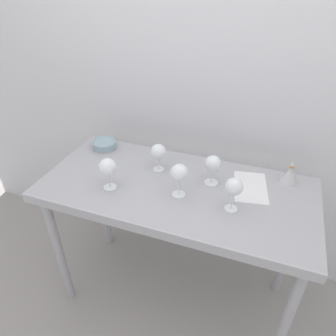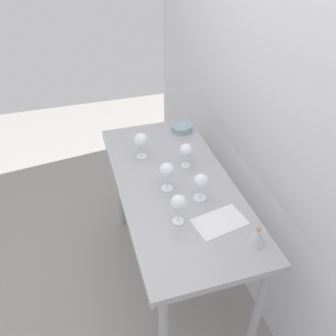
{
  "view_description": "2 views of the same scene",
  "coord_description": "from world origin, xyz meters",
  "px_view_note": "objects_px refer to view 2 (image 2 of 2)",
  "views": [
    {
      "loc": [
        0.4,
        -1.22,
        1.86
      ],
      "look_at": [
        -0.04,
        -0.01,
        1.01
      ],
      "focal_mm": 33.26,
      "sensor_mm": 36.0,
      "label": 1
    },
    {
      "loc": [
        1.48,
        -0.49,
        2.2
      ],
      "look_at": [
        -0.02,
        -0.04,
        1.0
      ],
      "focal_mm": 37.41,
      "sensor_mm": 36.0,
      "label": 2
    }
  ],
  "objects_px": {
    "decanter_funnel": "(257,236)",
    "wine_glass_near_right": "(179,203)",
    "tasting_bowl": "(182,128)",
    "wine_glass_far_right": "(201,182)",
    "wine_glass_far_left": "(186,151)",
    "wine_glass_near_left": "(141,141)",
    "wine_glass_near_center": "(167,171)",
    "tasting_sheet_upper": "(220,222)"
  },
  "relations": [
    {
      "from": "wine_glass_near_right",
      "to": "wine_glass_far_left",
      "type": "xyz_separation_m",
      "value": [
        -0.44,
        0.19,
        -0.02
      ]
    },
    {
      "from": "wine_glass_near_left",
      "to": "tasting_sheet_upper",
      "type": "bearing_deg",
      "value": 20.29
    },
    {
      "from": "tasting_sheet_upper",
      "to": "tasting_bowl",
      "type": "height_order",
      "value": "tasting_bowl"
    },
    {
      "from": "wine_glass_near_left",
      "to": "decanter_funnel",
      "type": "relative_size",
      "value": 1.25
    },
    {
      "from": "decanter_funnel",
      "to": "wine_glass_far_right",
      "type": "bearing_deg",
      "value": -159.07
    },
    {
      "from": "wine_glass_far_left",
      "to": "decanter_funnel",
      "type": "relative_size",
      "value": 1.15
    },
    {
      "from": "wine_glass_far_right",
      "to": "wine_glass_near_right",
      "type": "xyz_separation_m",
      "value": [
        0.14,
        -0.17,
        0.01
      ]
    },
    {
      "from": "wine_glass_near_left",
      "to": "tasting_bowl",
      "type": "distance_m",
      "value": 0.42
    },
    {
      "from": "wine_glass_far_right",
      "to": "wine_glass_near_left",
      "type": "bearing_deg",
      "value": -155.54
    },
    {
      "from": "wine_glass_far_left",
      "to": "tasting_sheet_upper",
      "type": "distance_m",
      "value": 0.51
    },
    {
      "from": "wine_glass_near_left",
      "to": "tasting_bowl",
      "type": "xyz_separation_m",
      "value": [
        -0.23,
        0.34,
        -0.09
      ]
    },
    {
      "from": "wine_glass_near_right",
      "to": "tasting_bowl",
      "type": "bearing_deg",
      "value": 160.55
    },
    {
      "from": "wine_glass_near_right",
      "to": "decanter_funnel",
      "type": "bearing_deg",
      "value": 52.43
    },
    {
      "from": "wine_glass_far_left",
      "to": "decanter_funnel",
      "type": "bearing_deg",
      "value": 10.13
    },
    {
      "from": "tasting_sheet_upper",
      "to": "tasting_bowl",
      "type": "bearing_deg",
      "value": 163.52
    },
    {
      "from": "wine_glass_near_center",
      "to": "decanter_funnel",
      "type": "xyz_separation_m",
      "value": [
        0.5,
        0.29,
        -0.08
      ]
    },
    {
      "from": "tasting_sheet_upper",
      "to": "wine_glass_near_center",
      "type": "bearing_deg",
      "value": -161.12
    },
    {
      "from": "wine_glass_far_right",
      "to": "wine_glass_near_left",
      "type": "xyz_separation_m",
      "value": [
        -0.47,
        -0.22,
        0.01
      ]
    },
    {
      "from": "wine_glass_far_right",
      "to": "wine_glass_near_left",
      "type": "relative_size",
      "value": 0.95
    },
    {
      "from": "wine_glass_near_right",
      "to": "wine_glass_near_left",
      "type": "height_order",
      "value": "wine_glass_near_right"
    },
    {
      "from": "wine_glass_near_center",
      "to": "wine_glass_near_right",
      "type": "relative_size",
      "value": 1.02
    },
    {
      "from": "wine_glass_near_right",
      "to": "wine_glass_far_left",
      "type": "bearing_deg",
      "value": 156.5
    },
    {
      "from": "wine_glass_far_left",
      "to": "tasting_bowl",
      "type": "distance_m",
      "value": 0.42
    },
    {
      "from": "decanter_funnel",
      "to": "wine_glass_near_right",
      "type": "bearing_deg",
      "value": -127.57
    },
    {
      "from": "wine_glass_far_right",
      "to": "wine_glass_far_left",
      "type": "xyz_separation_m",
      "value": [
        -0.3,
        0.02,
        -0.01
      ]
    },
    {
      "from": "wine_glass_near_left",
      "to": "wine_glass_far_left",
      "type": "height_order",
      "value": "wine_glass_near_left"
    },
    {
      "from": "wine_glass_near_center",
      "to": "wine_glass_near_left",
      "type": "distance_m",
      "value": 0.35
    },
    {
      "from": "wine_glass_far_left",
      "to": "tasting_bowl",
      "type": "height_order",
      "value": "wine_glass_far_left"
    },
    {
      "from": "wine_glass_near_left",
      "to": "tasting_sheet_upper",
      "type": "height_order",
      "value": "wine_glass_near_left"
    },
    {
      "from": "wine_glass_near_left",
      "to": "decanter_funnel",
      "type": "xyz_separation_m",
      "value": [
        0.85,
        0.36,
        -0.07
      ]
    },
    {
      "from": "wine_glass_near_center",
      "to": "wine_glass_near_left",
      "type": "height_order",
      "value": "wine_glass_near_center"
    },
    {
      "from": "wine_glass_near_left",
      "to": "decanter_funnel",
      "type": "distance_m",
      "value": 0.92
    },
    {
      "from": "wine_glass_near_right",
      "to": "tasting_bowl",
      "type": "relative_size",
      "value": 1.17
    },
    {
      "from": "wine_glass_near_left",
      "to": "wine_glass_far_right",
      "type": "bearing_deg",
      "value": 24.46
    },
    {
      "from": "wine_glass_far_left",
      "to": "decanter_funnel",
      "type": "distance_m",
      "value": 0.69
    },
    {
      "from": "wine_glass_far_right",
      "to": "tasting_sheet_upper",
      "type": "xyz_separation_m",
      "value": [
        0.2,
        0.03,
        -0.11
      ]
    },
    {
      "from": "wine_glass_far_right",
      "to": "wine_glass_near_center",
      "type": "bearing_deg",
      "value": -130.33
    },
    {
      "from": "tasting_bowl",
      "to": "tasting_sheet_upper",
      "type": "bearing_deg",
      "value": -5.98
    },
    {
      "from": "tasting_bowl",
      "to": "wine_glass_near_left",
      "type": "bearing_deg",
      "value": -56.51
    },
    {
      "from": "tasting_bowl",
      "to": "decanter_funnel",
      "type": "relative_size",
      "value": 1.08
    },
    {
      "from": "wine_glass_near_center",
      "to": "wine_glass_far_left",
      "type": "relative_size",
      "value": 1.12
    },
    {
      "from": "wine_glass_near_center",
      "to": "wine_glass_far_left",
      "type": "bearing_deg",
      "value": 135.25
    }
  ]
}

